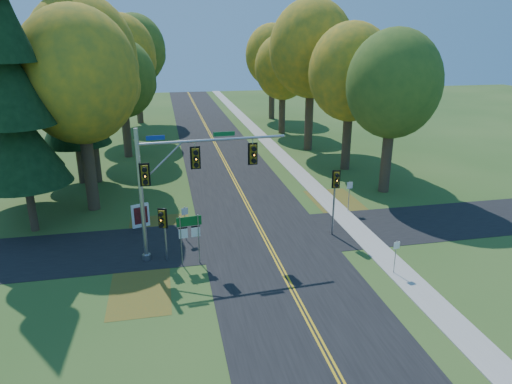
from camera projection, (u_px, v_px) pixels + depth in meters
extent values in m
plane|color=#294D1B|center=(271.00, 250.00, 27.11)|extent=(160.00, 160.00, 0.00)
cube|color=black|center=(271.00, 250.00, 27.11)|extent=(8.00, 160.00, 0.02)
cube|color=black|center=(264.00, 236.00, 28.96)|extent=(60.00, 6.00, 0.02)
cube|color=gold|center=(270.00, 250.00, 27.09)|extent=(0.10, 160.00, 0.01)
cube|color=gold|center=(273.00, 250.00, 27.13)|extent=(0.10, 160.00, 0.01)
cube|color=#9E998E|center=(369.00, 241.00, 28.28)|extent=(1.60, 160.00, 0.06)
cube|color=brown|center=(160.00, 232.00, 29.58)|extent=(4.00, 6.00, 0.00)
cube|color=brown|center=(341.00, 207.00, 33.96)|extent=(3.50, 8.00, 0.00)
cube|color=brown|center=(140.00, 290.00, 22.91)|extent=(3.00, 5.00, 0.00)
cylinder|color=#38281C|center=(89.00, 165.00, 32.48)|extent=(0.86, 0.86, 6.75)
ellipsoid|color=gold|center=(78.00, 76.00, 30.46)|extent=(8.00, 8.00, 9.20)
sphere|color=gold|center=(106.00, 85.00, 32.13)|extent=(4.80, 4.80, 4.80)
sphere|color=gold|center=(51.00, 64.00, 29.19)|extent=(4.40, 4.40, 4.40)
cylinder|color=#38281C|center=(387.00, 155.00, 36.35)|extent=(0.83, 0.83, 6.08)
ellipsoid|color=#516B21|center=(394.00, 84.00, 34.53)|extent=(7.20, 7.20, 8.28)
sphere|color=#516B21|center=(403.00, 92.00, 36.04)|extent=(4.32, 4.32, 4.32)
sphere|color=#516B21|center=(383.00, 75.00, 33.39)|extent=(3.96, 3.96, 3.96)
cylinder|color=#38281C|center=(92.00, 140.00, 38.64)|extent=(0.89, 0.89, 7.42)
ellipsoid|color=gold|center=(82.00, 57.00, 36.44)|extent=(8.60, 8.60, 9.89)
sphere|color=gold|center=(108.00, 67.00, 38.24)|extent=(5.16, 5.16, 5.16)
sphere|color=gold|center=(59.00, 46.00, 35.07)|extent=(4.73, 4.73, 4.73)
cylinder|color=#38281C|center=(347.00, 136.00, 42.49)|extent=(0.84, 0.84, 6.30)
ellipsoid|color=gold|center=(351.00, 72.00, 40.59)|extent=(7.60, 7.60, 8.74)
sphere|color=gold|center=(361.00, 79.00, 42.18)|extent=(4.56, 4.56, 4.56)
sphere|color=gold|center=(341.00, 64.00, 39.38)|extent=(4.18, 4.18, 4.18)
cylinder|color=#38281C|center=(126.00, 130.00, 46.94)|extent=(0.81, 0.81, 5.62)
ellipsoid|color=#516B21|center=(121.00, 78.00, 45.24)|extent=(6.80, 6.80, 7.82)
sphere|color=#516B21|center=(136.00, 84.00, 46.67)|extent=(4.08, 4.08, 4.08)
sphere|color=#516B21|center=(107.00, 72.00, 44.16)|extent=(3.74, 3.74, 3.74)
cylinder|color=#38281C|center=(309.00, 115.00, 49.56)|extent=(0.90, 0.90, 7.65)
ellipsoid|color=gold|center=(312.00, 49.00, 47.29)|extent=(8.80, 8.80, 10.12)
sphere|color=gold|center=(323.00, 57.00, 49.14)|extent=(5.28, 5.28, 5.28)
sphere|color=gold|center=(300.00, 40.00, 45.90)|extent=(4.84, 4.84, 4.84)
cylinder|color=#38281C|center=(125.00, 111.00, 54.66)|extent=(0.87, 0.87, 6.98)
ellipsoid|color=gold|center=(120.00, 55.00, 52.57)|extent=(8.20, 8.20, 9.43)
sphere|color=gold|center=(136.00, 62.00, 54.29)|extent=(4.92, 4.92, 4.92)
sphere|color=gold|center=(105.00, 48.00, 51.27)|extent=(4.51, 4.51, 4.51)
cylinder|color=#38281C|center=(282.00, 110.00, 58.25)|extent=(0.82, 0.82, 5.85)
ellipsoid|color=gold|center=(283.00, 67.00, 56.49)|extent=(7.00, 7.00, 8.05)
sphere|color=gold|center=(291.00, 72.00, 57.95)|extent=(4.20, 4.20, 4.20)
sphere|color=gold|center=(275.00, 62.00, 55.38)|extent=(3.85, 3.85, 3.85)
cylinder|color=#38281C|center=(139.00, 98.00, 64.94)|extent=(0.88, 0.88, 7.20)
ellipsoid|color=#516B21|center=(135.00, 50.00, 62.79)|extent=(8.40, 8.40, 9.66)
sphere|color=#516B21|center=(148.00, 55.00, 64.55)|extent=(5.04, 5.04, 5.04)
sphere|color=#516B21|center=(123.00, 43.00, 61.46)|extent=(4.62, 4.62, 4.62)
cylinder|color=#38281C|center=(272.00, 97.00, 68.27)|extent=(0.85, 0.85, 6.53)
ellipsoid|color=gold|center=(272.00, 55.00, 66.30)|extent=(7.80, 7.80, 8.97)
sphere|color=gold|center=(280.00, 60.00, 67.94)|extent=(4.68, 4.68, 4.68)
sphere|color=gold|center=(264.00, 50.00, 65.07)|extent=(4.29, 4.29, 4.29)
cylinder|color=#38281C|center=(32.00, 207.00, 29.38)|extent=(0.50, 0.50, 3.24)
cone|color=black|center=(20.00, 143.00, 28.00)|extent=(5.60, 5.60, 5.17)
cone|color=black|center=(10.00, 82.00, 26.79)|extent=(4.57, 4.57, 5.17)
cylinder|color=#38281C|center=(27.00, 187.00, 33.78)|extent=(0.50, 0.50, 2.88)
cone|color=black|center=(19.00, 138.00, 32.55)|extent=(5.60, 5.60, 4.59)
cone|color=black|center=(11.00, 91.00, 31.48)|extent=(4.57, 4.57, 4.59)
cone|color=black|center=(2.00, 41.00, 30.40)|extent=(3.55, 3.55, 4.59)
cylinder|color=#38281C|center=(80.00, 164.00, 38.89)|extent=(0.50, 0.50, 3.42)
cone|color=black|center=(73.00, 112.00, 37.43)|extent=(5.60, 5.60, 5.45)
cone|color=black|center=(67.00, 62.00, 36.15)|extent=(4.57, 4.57, 5.45)
cone|color=black|center=(60.00, 10.00, 34.87)|extent=(3.55, 3.55, 5.45)
cylinder|color=#9C9EA4|center=(141.00, 197.00, 24.79)|extent=(0.24, 0.24, 7.58)
cylinder|color=#9C9EA4|center=(147.00, 257.00, 25.98)|extent=(0.48, 0.48, 0.32)
cylinder|color=#9C9EA4|center=(213.00, 140.00, 24.85)|extent=(8.11, 0.70, 0.15)
cylinder|color=#9C9EA4|center=(161.00, 163.00, 24.49)|extent=(2.45, 0.26, 2.24)
cylinder|color=#9C9EA4|center=(195.00, 145.00, 24.66)|extent=(0.04, 0.04, 0.39)
cube|color=#72590C|center=(195.00, 158.00, 24.90)|extent=(0.39, 0.35, 1.08)
cube|color=black|center=(195.00, 158.00, 24.90)|extent=(0.56, 0.07, 1.28)
sphere|color=orange|center=(196.00, 159.00, 24.67)|extent=(0.19, 0.19, 0.19)
cylinder|color=black|center=(196.00, 153.00, 24.56)|extent=(0.27, 0.19, 0.26)
cylinder|color=black|center=(196.00, 159.00, 24.67)|extent=(0.27, 0.19, 0.26)
cylinder|color=black|center=(196.00, 165.00, 24.79)|extent=(0.27, 0.19, 0.26)
cylinder|color=#9C9EA4|center=(253.00, 141.00, 25.48)|extent=(0.04, 0.04, 0.39)
cube|color=#72590C|center=(253.00, 154.00, 25.72)|extent=(0.39, 0.35, 1.08)
cube|color=black|center=(253.00, 154.00, 25.72)|extent=(0.56, 0.07, 1.28)
sphere|color=orange|center=(254.00, 155.00, 25.49)|extent=(0.19, 0.19, 0.19)
cylinder|color=black|center=(254.00, 149.00, 25.38)|extent=(0.27, 0.19, 0.26)
cylinder|color=black|center=(254.00, 155.00, 25.49)|extent=(0.27, 0.19, 0.26)
cylinder|color=black|center=(254.00, 161.00, 25.61)|extent=(0.27, 0.19, 0.26)
cube|color=#72590C|center=(145.00, 175.00, 24.28)|extent=(0.39, 0.35, 1.08)
cube|color=black|center=(145.00, 175.00, 24.28)|extent=(0.56, 0.07, 1.28)
sphere|color=orange|center=(145.00, 176.00, 24.06)|extent=(0.19, 0.19, 0.19)
cylinder|color=black|center=(144.00, 170.00, 23.94)|extent=(0.27, 0.19, 0.26)
cylinder|color=black|center=(145.00, 176.00, 24.06)|extent=(0.27, 0.19, 0.26)
cylinder|color=black|center=(146.00, 182.00, 24.17)|extent=(0.27, 0.19, 0.26)
cube|color=navy|center=(155.00, 138.00, 23.98)|extent=(0.98, 0.11, 0.24)
cube|color=#0C5926|center=(224.00, 134.00, 24.90)|extent=(1.19, 0.12, 0.24)
cylinder|color=gray|center=(334.00, 203.00, 28.55)|extent=(0.12, 0.12, 4.28)
cube|color=#72590C|center=(336.00, 179.00, 27.80)|extent=(0.37, 0.34, 0.97)
cube|color=black|center=(336.00, 179.00, 27.80)|extent=(0.51, 0.10, 1.15)
sphere|color=orange|center=(337.00, 180.00, 27.59)|extent=(0.18, 0.18, 0.18)
cylinder|color=black|center=(337.00, 175.00, 27.49)|extent=(0.25, 0.19, 0.23)
cylinder|color=black|center=(337.00, 180.00, 27.59)|extent=(0.25, 0.19, 0.23)
cylinder|color=black|center=(337.00, 185.00, 27.69)|extent=(0.25, 0.19, 0.23)
cylinder|color=gray|center=(165.00, 235.00, 25.44)|extent=(0.12, 0.12, 3.15)
cube|color=#72590C|center=(163.00, 218.00, 24.88)|extent=(0.42, 0.39, 0.98)
cube|color=black|center=(163.00, 218.00, 24.88)|extent=(0.49, 0.21, 1.16)
sphere|color=orange|center=(161.00, 220.00, 24.67)|extent=(0.18, 0.18, 0.18)
cylinder|color=black|center=(161.00, 215.00, 24.56)|extent=(0.28, 0.23, 0.24)
cylinder|color=black|center=(161.00, 220.00, 24.67)|extent=(0.28, 0.23, 0.24)
cylinder|color=black|center=(162.00, 225.00, 24.77)|extent=(0.28, 0.23, 0.24)
cylinder|color=gray|center=(181.00, 242.00, 24.87)|extent=(0.06, 0.06, 2.93)
cylinder|color=gray|center=(199.00, 239.00, 25.16)|extent=(0.06, 0.06, 2.93)
cube|color=#0B521C|center=(189.00, 221.00, 24.67)|extent=(1.36, 0.19, 0.54)
cube|color=silver|center=(189.00, 221.00, 24.67)|extent=(1.17, 0.14, 0.08)
cube|color=silver|center=(183.00, 234.00, 24.80)|extent=(0.49, 0.09, 0.54)
cube|color=black|center=(183.00, 228.00, 24.69)|extent=(0.49, 0.06, 0.10)
cube|color=silver|center=(196.00, 232.00, 25.00)|extent=(0.49, 0.09, 0.54)
cube|color=black|center=(195.00, 227.00, 24.89)|extent=(0.49, 0.06, 0.10)
cube|color=white|center=(141.00, 216.00, 30.17)|extent=(1.15, 0.55, 1.61)
cube|color=maroon|center=(141.00, 215.00, 30.08)|extent=(0.85, 0.33, 1.16)
cube|color=white|center=(135.00, 226.00, 30.17)|extent=(0.09, 0.09, 0.27)
cube|color=white|center=(148.00, 224.00, 30.61)|extent=(0.09, 0.09, 0.27)
cylinder|color=gray|center=(349.00, 196.00, 32.65)|extent=(0.05, 0.05, 2.33)
cube|color=silver|center=(350.00, 185.00, 32.36)|extent=(0.45, 0.09, 0.48)
cylinder|color=gray|center=(395.00, 257.00, 24.20)|extent=(0.04, 0.04, 1.94)
cube|color=white|center=(397.00, 245.00, 23.95)|extent=(0.37, 0.09, 0.40)
cylinder|color=gray|center=(185.00, 223.00, 28.13)|extent=(0.05, 0.05, 2.24)
cube|color=silver|center=(185.00, 211.00, 27.84)|extent=(0.40, 0.20, 0.46)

